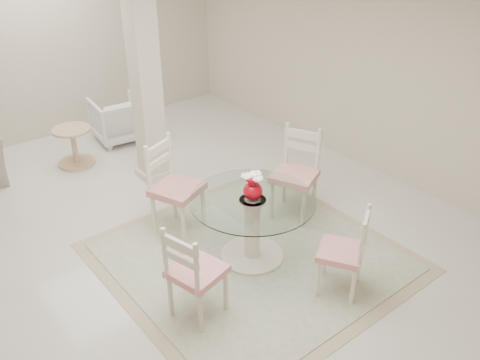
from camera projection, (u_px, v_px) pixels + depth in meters
ground at (174, 232)px, 5.75m from camera, size 7.00×7.00×0.00m
room_shell at (162, 73)px, 4.84m from camera, size 6.02×7.02×2.71m
column at (145, 80)px, 6.25m from camera, size 0.30×0.30×2.70m
area_rug at (252, 257)px, 5.35m from camera, size 2.82×2.82×0.02m
dining_table at (252, 229)px, 5.17m from camera, size 1.25×1.25×0.72m
red_vase at (253, 186)px, 4.93m from camera, size 0.22×0.21×0.29m
dining_chair_east at (297, 167)px, 5.81m from camera, size 0.63×0.63×1.18m
dining_chair_north at (171, 180)px, 5.51m from camera, size 0.63×0.63×1.20m
dining_chair_west at (191, 268)px, 4.32m from camera, size 0.52×0.52×1.07m
dining_chair_south at (349, 247)px, 4.64m from camera, size 0.55×0.55×1.01m
armchair_white at (118, 119)px, 7.79m from camera, size 0.80×0.82×0.67m
side_table at (74, 148)px, 7.09m from camera, size 0.52×0.52×0.55m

